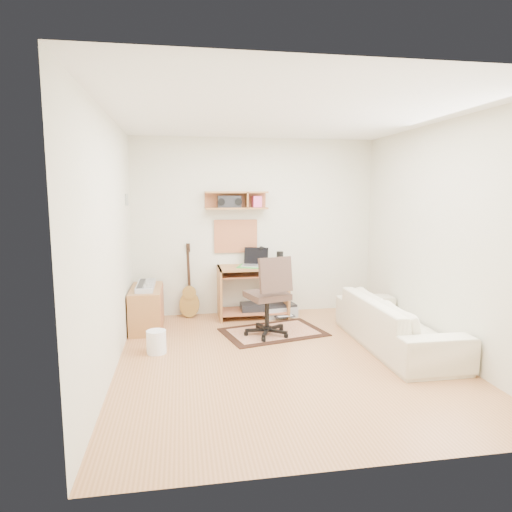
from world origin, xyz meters
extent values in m
cube|color=#B97D4D|center=(0.00, 0.00, -0.01)|extent=(3.60, 4.00, 0.01)
cube|color=white|center=(0.00, 0.00, 2.60)|extent=(3.60, 4.00, 0.01)
cube|color=beige|center=(0.00, 2.00, 1.30)|extent=(3.60, 0.01, 2.60)
cube|color=beige|center=(-1.80, 0.00, 1.30)|extent=(0.01, 4.00, 2.60)
cube|color=beige|center=(1.80, 0.00, 1.30)|extent=(0.01, 4.00, 2.60)
cube|color=#A46B3A|center=(-0.30, 1.88, 1.70)|extent=(0.90, 0.25, 0.26)
cube|color=tan|center=(-0.30, 1.98, 1.17)|extent=(0.64, 0.03, 0.49)
cube|color=#4C8CBF|center=(-1.79, 1.50, 1.72)|extent=(0.02, 0.20, 0.15)
cylinder|color=black|center=(0.31, 1.68, 0.86)|extent=(0.10, 0.10, 0.22)
cylinder|color=#3748A6|center=(0.20, 1.83, 0.79)|extent=(0.06, 0.06, 0.09)
cube|color=black|center=(-0.40, 1.87, 1.68)|extent=(0.33, 0.15, 0.17)
cube|color=#D5B88F|center=(0.06, 0.94, 0.01)|extent=(1.43, 1.12, 0.02)
cube|color=#A46B3A|center=(-1.58, 1.42, 0.28)|extent=(0.40, 0.90, 0.55)
cube|color=#B2B5BA|center=(-1.58, 1.42, 0.58)|extent=(0.22, 0.71, 0.06)
cylinder|color=white|center=(-1.40, 0.42, 0.13)|extent=(0.28, 0.28, 0.26)
cube|color=#A5A8AA|center=(0.30, 1.71, 0.09)|extent=(0.52, 0.43, 0.18)
imported|color=beige|center=(1.38, 0.18, 0.39)|extent=(0.58, 1.99, 0.78)
camera|label=1|loc=(-1.09, -4.59, 1.82)|focal=31.43mm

